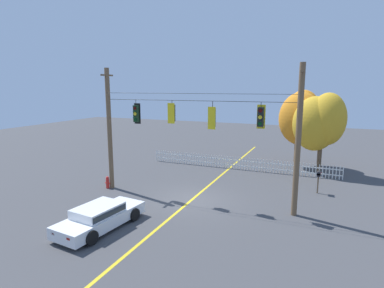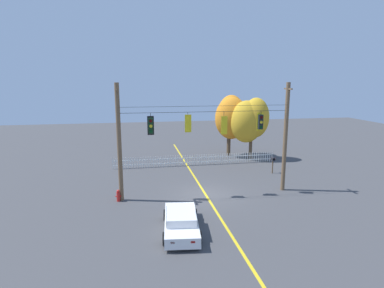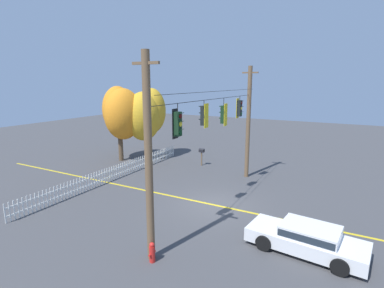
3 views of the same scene
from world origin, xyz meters
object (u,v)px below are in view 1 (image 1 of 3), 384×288
at_px(traffic_signal_northbound_secondary, 172,113).
at_px(fire_hydrant, 108,182).
at_px(autumn_maple_mid, 320,122).
at_px(traffic_signal_northbound_primary, 261,117).
at_px(traffic_signal_westbound_side, 212,118).
at_px(roadside_mailbox, 319,175).
at_px(traffic_signal_southbound_primary, 136,114).
at_px(autumn_maple_near_fence, 301,117).
at_px(parked_car, 100,216).

relative_size(traffic_signal_northbound_secondary, fire_hydrant, 1.66).
bearing_deg(autumn_maple_mid, fire_hydrant, -142.71).
distance_m(traffic_signal_northbound_primary, fire_hydrant, 10.85).
relative_size(traffic_signal_westbound_side, roadside_mailbox, 1.08).
relative_size(traffic_signal_southbound_primary, roadside_mailbox, 1.04).
bearing_deg(autumn_maple_near_fence, roadside_mailbox, -76.36).
distance_m(autumn_maple_near_fence, roadside_mailbox, 7.61).
distance_m(autumn_maple_near_fence, fire_hydrant, 16.16).
relative_size(traffic_signal_southbound_primary, traffic_signal_westbound_side, 0.96).
bearing_deg(traffic_signal_southbound_primary, roadside_mailbox, 21.42).
height_order(traffic_signal_westbound_side, autumn_maple_near_fence, autumn_maple_near_fence).
bearing_deg(fire_hydrant, traffic_signal_westbound_side, 1.42).
height_order(autumn_maple_mid, parked_car, autumn_maple_mid).
relative_size(autumn_maple_mid, roadside_mailbox, 4.34).
distance_m(traffic_signal_southbound_primary, traffic_signal_northbound_primary, 7.54).
bearing_deg(traffic_signal_northbound_secondary, fire_hydrant, -177.84).
height_order(traffic_signal_northbound_primary, roadside_mailbox, traffic_signal_northbound_primary).
bearing_deg(traffic_signal_southbound_primary, parked_car, -76.96).
distance_m(parked_car, fire_hydrant, 6.09).
bearing_deg(traffic_signal_northbound_secondary, parked_car, -103.41).
bearing_deg(autumn_maple_mid, traffic_signal_northbound_primary, -106.35).
bearing_deg(roadside_mailbox, traffic_signal_northbound_secondary, -152.81).
height_order(traffic_signal_southbound_primary, autumn_maple_mid, autumn_maple_mid).
xyz_separation_m(traffic_signal_westbound_side, roadside_mailbox, (5.58, 4.14, -3.74)).
bearing_deg(traffic_signal_westbound_side, roadside_mailbox, 36.54).
distance_m(autumn_maple_mid, roadside_mailbox, 5.94).
height_order(parked_car, fire_hydrant, parked_car).
bearing_deg(autumn_maple_near_fence, autumn_maple_mid, -47.35).
distance_m(traffic_signal_southbound_primary, fire_hydrant, 5.11).
height_order(traffic_signal_northbound_secondary, autumn_maple_near_fence, autumn_maple_near_fence).
relative_size(traffic_signal_northbound_primary, autumn_maple_near_fence, 0.22).
distance_m(traffic_signal_southbound_primary, autumn_maple_mid, 13.94).
relative_size(traffic_signal_northbound_primary, fire_hydrant, 1.75).
relative_size(traffic_signal_southbound_primary, parked_car, 0.32).
distance_m(traffic_signal_northbound_secondary, roadside_mailbox, 9.87).
height_order(autumn_maple_near_fence, autumn_maple_mid, autumn_maple_near_fence).
relative_size(traffic_signal_northbound_secondary, parked_car, 0.28).
bearing_deg(traffic_signal_westbound_side, traffic_signal_northbound_secondary, 179.99).
xyz_separation_m(traffic_signal_southbound_primary, roadside_mailbox, (10.50, 4.12, -3.81)).
distance_m(traffic_signal_westbound_side, autumn_maple_near_fence, 11.65).
xyz_separation_m(fire_hydrant, roadside_mailbox, (12.76, 4.31, 0.77)).
bearing_deg(parked_car, autumn_maple_mid, 58.05).
bearing_deg(autumn_maple_mid, traffic_signal_westbound_side, -119.82).
bearing_deg(traffic_signal_northbound_primary, traffic_signal_northbound_secondary, -179.78).
bearing_deg(traffic_signal_northbound_secondary, traffic_signal_westbound_side, -0.01).
relative_size(autumn_maple_near_fence, fire_hydrant, 7.96).
xyz_separation_m(traffic_signal_northbound_primary, fire_hydrant, (-9.80, -0.20, -4.65)).
height_order(parked_car, roadside_mailbox, roadside_mailbox).
bearing_deg(roadside_mailbox, parked_car, -134.91).
relative_size(autumn_maple_near_fence, roadside_mailbox, 4.46).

